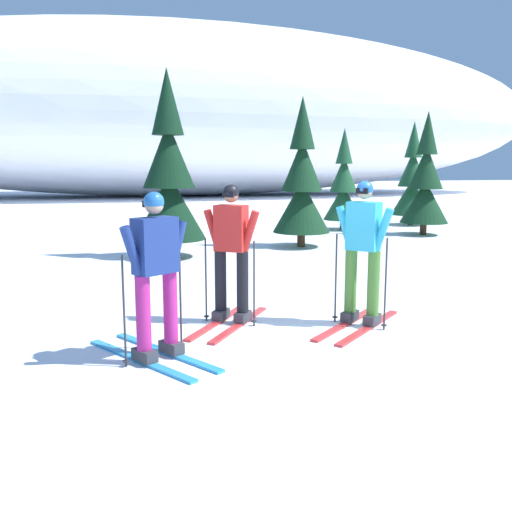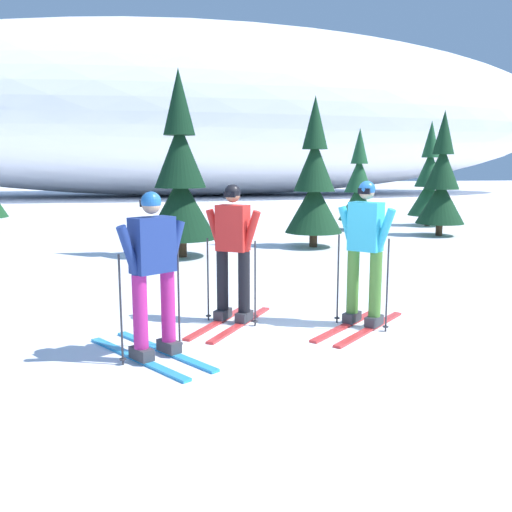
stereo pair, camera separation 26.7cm
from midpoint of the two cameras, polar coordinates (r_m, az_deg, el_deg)
ground_plane at (r=6.42m, az=4.65°, el=-8.96°), size 120.00×120.00×0.00m
skier_red_jacket at (r=7.05m, az=-3.66°, el=0.41°), size 1.29×1.63×1.77m
skier_cyan_jacket at (r=7.02m, az=9.81°, el=0.48°), size 1.57×1.49×1.82m
skier_navy_jacket at (r=5.79m, az=-11.56°, el=-1.74°), size 1.33×1.71×1.75m
pine_tree_center_left at (r=12.24m, az=-9.53°, el=7.69°), size 1.56×1.56×4.04m
pine_tree_center at (r=13.74m, az=4.16°, el=7.28°), size 1.41×1.41×3.65m
pine_tree_center_right at (r=17.59m, az=8.52°, el=6.93°), size 1.21×1.21×3.13m
pine_tree_right at (r=16.79m, az=16.53°, el=7.11°), size 1.36×1.36×3.53m
pine_tree_far_right at (r=19.45m, az=15.33°, el=7.31°), size 1.33×1.33×3.45m
snow_ridge_background at (r=37.60m, az=-8.22°, el=14.46°), size 51.48×15.59×10.89m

